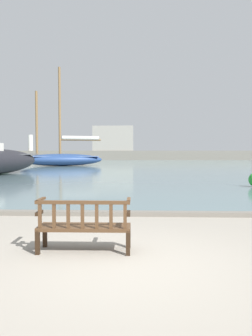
{
  "coord_description": "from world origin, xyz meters",
  "views": [
    {
      "loc": [
        0.23,
        -4.97,
        1.73
      ],
      "look_at": [
        -0.36,
        10.0,
        1.0
      ],
      "focal_mm": 35.0,
      "sensor_mm": 36.0,
      "label": 1
    }
  ],
  "objects": [
    {
      "name": "sailboat_far_starboard",
      "position": [
        -8.91,
        33.8,
        1.05
      ],
      "size": [
        10.07,
        5.82,
        11.66
      ],
      "color": "navy",
      "rests_on": "harbor_water"
    },
    {
      "name": "far_breakwater",
      "position": [
        -1.41,
        63.87,
        1.87
      ],
      "size": [
        59.07,
        2.4,
        7.21
      ],
      "color": "slate",
      "rests_on": "ground"
    },
    {
      "name": "park_bench",
      "position": [
        -0.72,
        0.61,
        0.47
      ],
      "size": [
        1.6,
        0.53,
        0.92
      ],
      "color": "black",
      "rests_on": "ground"
    },
    {
      "name": "quay_edge_kerb",
      "position": [
        0.0,
        3.85,
        0.06
      ],
      "size": [
        40.0,
        0.3,
        0.12
      ],
      "primitive_type": "cube",
      "color": "slate",
      "rests_on": "ground"
    },
    {
      "name": "ground_plane",
      "position": [
        0.0,
        0.0,
        0.0
      ],
      "size": [
        160.0,
        160.0,
        0.0
      ],
      "primitive_type": "plane",
      "color": "gray"
    },
    {
      "name": "harbor_water",
      "position": [
        0.0,
        44.0,
        0.04
      ],
      "size": [
        100.0,
        80.0,
        0.08
      ],
      "primitive_type": "cube",
      "color": "slate",
      "rests_on": "ground"
    }
  ]
}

